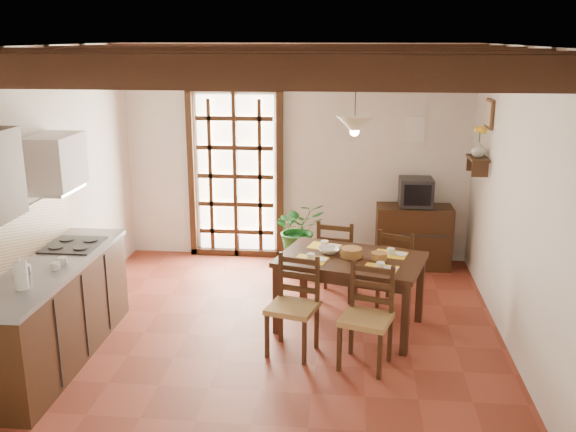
# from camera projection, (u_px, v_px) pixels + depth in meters

# --- Properties ---
(ground_plane) EXTENTS (5.00, 5.00, 0.00)m
(ground_plane) POSITION_uv_depth(u_px,v_px,m) (274.00, 338.00, 6.34)
(ground_plane) COLOR maroon
(room_shell) EXTENTS (4.52, 5.02, 2.81)m
(room_shell) POSITION_uv_depth(u_px,v_px,m) (273.00, 157.00, 5.84)
(room_shell) COLOR silver
(room_shell) RESTS_ON ground_plane
(ceiling_beams) EXTENTS (4.50, 4.34, 0.20)m
(ceiling_beams) POSITION_uv_depth(u_px,v_px,m) (272.00, 59.00, 5.61)
(ceiling_beams) COLOR black
(ceiling_beams) RESTS_ON room_shell
(french_door) EXTENTS (1.26, 0.11, 2.32)m
(french_door) POSITION_uv_depth(u_px,v_px,m) (235.00, 170.00, 8.44)
(french_door) COLOR white
(french_door) RESTS_ON ground_plane
(kitchen_counter) EXTENTS (0.64, 2.25, 1.38)m
(kitchen_counter) POSITION_uv_depth(u_px,v_px,m) (52.00, 311.00, 5.82)
(kitchen_counter) COLOR black
(kitchen_counter) RESTS_ON ground_plane
(range_hood) EXTENTS (0.38, 0.60, 0.54)m
(range_hood) POSITION_uv_depth(u_px,v_px,m) (56.00, 163.00, 6.01)
(range_hood) COLOR white
(range_hood) RESTS_ON room_shell
(counter_items) EXTENTS (0.50, 1.43, 0.25)m
(counter_items) POSITION_uv_depth(u_px,v_px,m) (51.00, 257.00, 5.77)
(counter_items) COLOR black
(counter_items) RESTS_ON kitchen_counter
(dining_table) EXTENTS (1.59, 1.24, 0.76)m
(dining_table) POSITION_uv_depth(u_px,v_px,m) (351.00, 266.00, 6.41)
(dining_table) COLOR black
(dining_table) RESTS_ON ground_plane
(chair_near_left) EXTENTS (0.52, 0.51, 0.92)m
(chair_near_left) POSITION_uv_depth(u_px,v_px,m) (293.00, 324.00, 5.99)
(chair_near_left) COLOR #A07C44
(chair_near_left) RESTS_ON ground_plane
(chair_near_right) EXTENTS (0.53, 0.52, 0.93)m
(chair_near_right) POSITION_uv_depth(u_px,v_px,m) (366.00, 336.00, 5.75)
(chair_near_right) COLOR #A07C44
(chair_near_right) RESTS_ON ground_plane
(chair_far_left) EXTENTS (0.51, 0.49, 0.93)m
(chair_far_left) POSITION_uv_depth(u_px,v_px,m) (337.00, 273.00, 7.27)
(chair_far_left) COLOR #A07C44
(chair_far_left) RESTS_ON ground_plane
(chair_far_right) EXTENTS (0.53, 0.52, 0.90)m
(chair_far_right) POSITION_uv_depth(u_px,v_px,m) (398.00, 282.00, 7.03)
(chair_far_right) COLOR #A07C44
(chair_far_right) RESTS_ON ground_plane
(table_setting) EXTENTS (1.02, 0.68, 0.09)m
(table_setting) POSITION_uv_depth(u_px,v_px,m) (351.00, 254.00, 6.37)
(table_setting) COLOR yellow
(table_setting) RESTS_ON dining_table
(table_bowl) EXTENTS (0.24, 0.24, 0.05)m
(table_bowl) POSITION_uv_depth(u_px,v_px,m) (329.00, 250.00, 6.51)
(table_bowl) COLOR white
(table_bowl) RESTS_ON dining_table
(sideboard) EXTENTS (0.95, 0.44, 0.80)m
(sideboard) POSITION_uv_depth(u_px,v_px,m) (413.00, 237.00, 8.21)
(sideboard) COLOR black
(sideboard) RESTS_ON ground_plane
(crt_tv) EXTENTS (0.42, 0.39, 0.35)m
(crt_tv) POSITION_uv_depth(u_px,v_px,m) (416.00, 192.00, 8.04)
(crt_tv) COLOR black
(crt_tv) RESTS_ON sideboard
(fuse_box) EXTENTS (0.25, 0.03, 0.32)m
(fuse_box) POSITION_uv_depth(u_px,v_px,m) (415.00, 129.00, 8.09)
(fuse_box) COLOR white
(fuse_box) RESTS_ON room_shell
(plant_pot) EXTENTS (0.38, 0.38, 0.23)m
(plant_pot) POSITION_uv_depth(u_px,v_px,m) (299.00, 260.00, 8.23)
(plant_pot) COLOR maroon
(plant_pot) RESTS_ON ground_plane
(potted_plant) EXTENTS (2.08, 1.96, 1.83)m
(potted_plant) POSITION_uv_depth(u_px,v_px,m) (299.00, 225.00, 8.11)
(potted_plant) COLOR #144C19
(potted_plant) RESTS_ON ground_plane
(wall_shelf) EXTENTS (0.20, 0.42, 0.20)m
(wall_shelf) POSITION_uv_depth(u_px,v_px,m) (478.00, 162.00, 7.25)
(wall_shelf) COLOR black
(wall_shelf) RESTS_ON room_shell
(shelf_vase) EXTENTS (0.15, 0.15, 0.15)m
(shelf_vase) POSITION_uv_depth(u_px,v_px,m) (479.00, 149.00, 7.22)
(shelf_vase) COLOR #B2BFB2
(shelf_vase) RESTS_ON wall_shelf
(shelf_flowers) EXTENTS (0.14, 0.14, 0.36)m
(shelf_flowers) POSITION_uv_depth(u_px,v_px,m) (480.00, 131.00, 7.16)
(shelf_flowers) COLOR yellow
(shelf_flowers) RESTS_ON shelf_vase
(framed_picture) EXTENTS (0.03, 0.32, 0.32)m
(framed_picture) POSITION_uv_depth(u_px,v_px,m) (489.00, 114.00, 7.10)
(framed_picture) COLOR brown
(framed_picture) RESTS_ON room_shell
(pendant_lamp) EXTENTS (0.36, 0.36, 0.84)m
(pendant_lamp) POSITION_uv_depth(u_px,v_px,m) (355.00, 123.00, 6.12)
(pendant_lamp) COLOR black
(pendant_lamp) RESTS_ON room_shell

